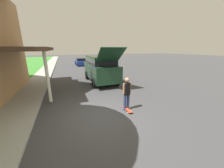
# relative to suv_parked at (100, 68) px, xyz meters

# --- Properties ---
(ground_plane) EXTENTS (120.00, 120.00, 0.00)m
(ground_plane) POSITION_rel_suv_parked_xyz_m (-1.63, -5.60, -1.24)
(ground_plane) COLOR #3D3D3F
(sidewalk) EXTENTS (1.80, 80.00, 0.10)m
(sidewalk) POSITION_rel_suv_parked_xyz_m (-5.23, 0.40, -1.19)
(sidewalk) COLOR #9E9E99
(sidewalk) RESTS_ON ground_plane
(suv_parked) EXTENTS (2.13, 5.67, 2.99)m
(suv_parked) POSITION_rel_suv_parked_xyz_m (0.00, 0.00, 0.00)
(suv_parked) COLOR #193823
(suv_parked) RESTS_ON ground_plane
(car_down_street) EXTENTS (1.87, 4.52, 1.26)m
(car_down_street) POSITION_rel_suv_parked_xyz_m (0.05, 12.85, -0.63)
(car_down_street) COLOR navy
(car_down_street) RESTS_ON ground_plane
(skateboarder) EXTENTS (0.41, 0.21, 1.62)m
(skateboarder) POSITION_rel_suv_parked_xyz_m (-0.33, -5.58, -0.35)
(skateboarder) COLOR navy
(skateboarder) RESTS_ON ground_plane
(skateboard) EXTENTS (0.21, 0.77, 0.10)m
(skateboard) POSITION_rel_suv_parked_xyz_m (-0.35, -5.71, -1.16)
(skateboard) COLOR #B73D23
(skateboard) RESTS_ON ground_plane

